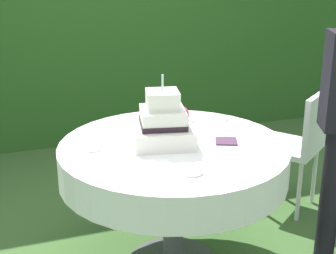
{
  "coord_description": "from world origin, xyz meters",
  "views": [
    {
      "loc": [
        -0.9,
        -2.49,
        1.82
      ],
      "look_at": [
        -0.02,
        0.02,
        0.88
      ],
      "focal_mm": 54.49,
      "sensor_mm": 36.0,
      "label": 1
    }
  ],
  "objects_px": {
    "garden_chair": "(300,140)",
    "serving_plate_near": "(191,172)",
    "cake_table": "(173,162)",
    "napkin_stack": "(226,141)",
    "serving_plate_far": "(93,148)",
    "serving_plate_right": "(184,120)",
    "serving_plate_left": "(216,119)",
    "wedding_cake": "(163,124)"
  },
  "relations": [
    {
      "from": "wedding_cake",
      "to": "serving_plate_near",
      "type": "height_order",
      "value": "wedding_cake"
    },
    {
      "from": "serving_plate_left",
      "to": "garden_chair",
      "type": "xyz_separation_m",
      "value": [
        0.67,
        0.04,
        -0.25
      ]
    },
    {
      "from": "wedding_cake",
      "to": "cake_table",
      "type": "bearing_deg",
      "value": -45.11
    },
    {
      "from": "serving_plate_near",
      "to": "napkin_stack",
      "type": "relative_size",
      "value": 0.97
    },
    {
      "from": "serving_plate_far",
      "to": "napkin_stack",
      "type": "distance_m",
      "value": 0.75
    },
    {
      "from": "serving_plate_near",
      "to": "serving_plate_left",
      "type": "relative_size",
      "value": 0.78
    },
    {
      "from": "serving_plate_near",
      "to": "serving_plate_right",
      "type": "distance_m",
      "value": 0.79
    },
    {
      "from": "cake_table",
      "to": "serving_plate_right",
      "type": "bearing_deg",
      "value": 60.61
    },
    {
      "from": "wedding_cake",
      "to": "serving_plate_near",
      "type": "relative_size",
      "value": 3.39
    },
    {
      "from": "serving_plate_far",
      "to": "serving_plate_near",
      "type": "bearing_deg",
      "value": -49.72
    },
    {
      "from": "serving_plate_near",
      "to": "napkin_stack",
      "type": "height_order",
      "value": "serving_plate_near"
    },
    {
      "from": "serving_plate_near",
      "to": "cake_table",
      "type": "bearing_deg",
      "value": 83.01
    },
    {
      "from": "serving_plate_near",
      "to": "serving_plate_right",
      "type": "relative_size",
      "value": 0.88
    },
    {
      "from": "cake_table",
      "to": "garden_chair",
      "type": "height_order",
      "value": "garden_chair"
    },
    {
      "from": "serving_plate_far",
      "to": "wedding_cake",
      "type": "bearing_deg",
      "value": -4.45
    },
    {
      "from": "cake_table",
      "to": "serving_plate_left",
      "type": "height_order",
      "value": "serving_plate_left"
    },
    {
      "from": "serving_plate_near",
      "to": "serving_plate_far",
      "type": "height_order",
      "value": "same"
    },
    {
      "from": "wedding_cake",
      "to": "serving_plate_far",
      "type": "distance_m",
      "value": 0.41
    },
    {
      "from": "wedding_cake",
      "to": "napkin_stack",
      "type": "relative_size",
      "value": 3.28
    },
    {
      "from": "garden_chair",
      "to": "napkin_stack",
      "type": "bearing_deg",
      "value": -151.44
    },
    {
      "from": "cake_table",
      "to": "wedding_cake",
      "type": "relative_size",
      "value": 3.26
    },
    {
      "from": "serving_plate_near",
      "to": "serving_plate_right",
      "type": "height_order",
      "value": "same"
    },
    {
      "from": "napkin_stack",
      "to": "cake_table",
      "type": "bearing_deg",
      "value": 168.27
    },
    {
      "from": "serving_plate_far",
      "to": "napkin_stack",
      "type": "bearing_deg",
      "value": -10.44
    },
    {
      "from": "cake_table",
      "to": "napkin_stack",
      "type": "bearing_deg",
      "value": -11.73
    },
    {
      "from": "serving_plate_near",
      "to": "napkin_stack",
      "type": "xyz_separation_m",
      "value": [
        0.34,
        0.33,
        -0.0
      ]
    },
    {
      "from": "serving_plate_left",
      "to": "serving_plate_right",
      "type": "distance_m",
      "value": 0.21
    },
    {
      "from": "napkin_stack",
      "to": "serving_plate_right",
      "type": "bearing_deg",
      "value": 102.56
    },
    {
      "from": "serving_plate_left",
      "to": "serving_plate_right",
      "type": "bearing_deg",
      "value": 169.62
    },
    {
      "from": "cake_table",
      "to": "serving_plate_left",
      "type": "relative_size",
      "value": 8.62
    },
    {
      "from": "serving_plate_near",
      "to": "napkin_stack",
      "type": "bearing_deg",
      "value": 43.47
    },
    {
      "from": "cake_table",
      "to": "serving_plate_near",
      "type": "height_order",
      "value": "serving_plate_near"
    },
    {
      "from": "wedding_cake",
      "to": "serving_plate_near",
      "type": "distance_m",
      "value": 0.44
    },
    {
      "from": "wedding_cake",
      "to": "serving_plate_left",
      "type": "height_order",
      "value": "wedding_cake"
    },
    {
      "from": "serving_plate_left",
      "to": "napkin_stack",
      "type": "bearing_deg",
      "value": -106.44
    },
    {
      "from": "serving_plate_far",
      "to": "serving_plate_left",
      "type": "relative_size",
      "value": 0.68
    },
    {
      "from": "serving_plate_right",
      "to": "garden_chair",
      "type": "bearing_deg",
      "value": 0.37
    },
    {
      "from": "garden_chair",
      "to": "serving_plate_near",
      "type": "bearing_deg",
      "value": -146.28
    },
    {
      "from": "serving_plate_far",
      "to": "napkin_stack",
      "type": "height_order",
      "value": "serving_plate_far"
    },
    {
      "from": "wedding_cake",
      "to": "napkin_stack",
      "type": "distance_m",
      "value": 0.37
    },
    {
      "from": "wedding_cake",
      "to": "garden_chair",
      "type": "bearing_deg",
      "value": 16.01
    },
    {
      "from": "serving_plate_left",
      "to": "cake_table",
      "type": "bearing_deg",
      "value": -141.85
    }
  ]
}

